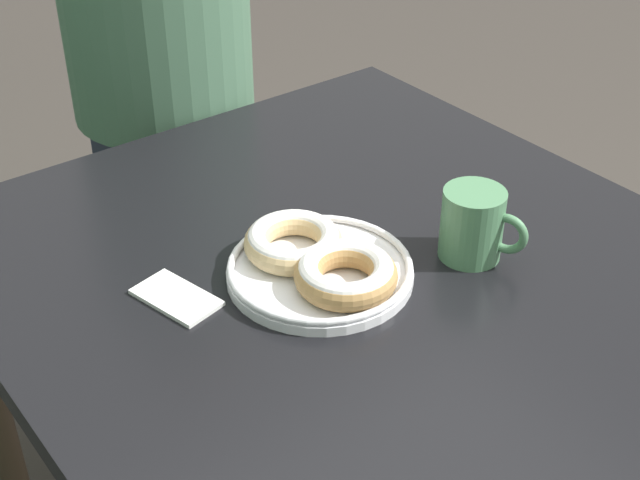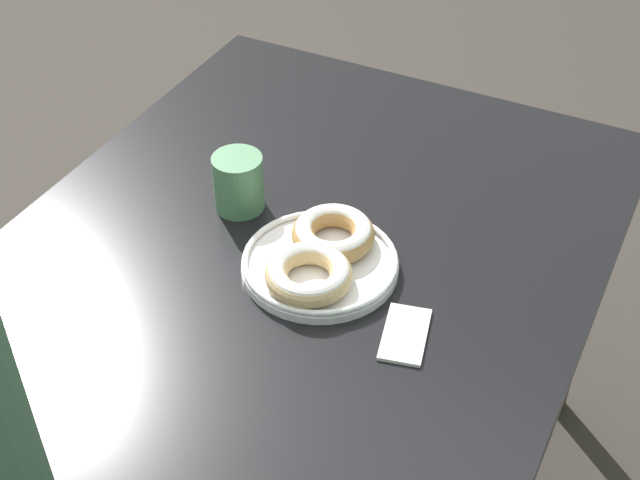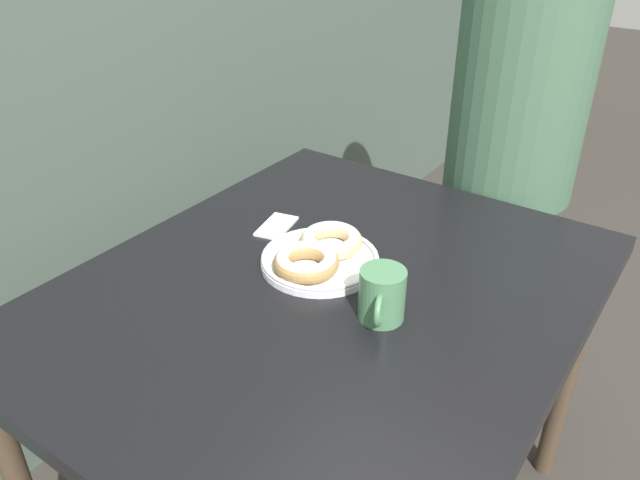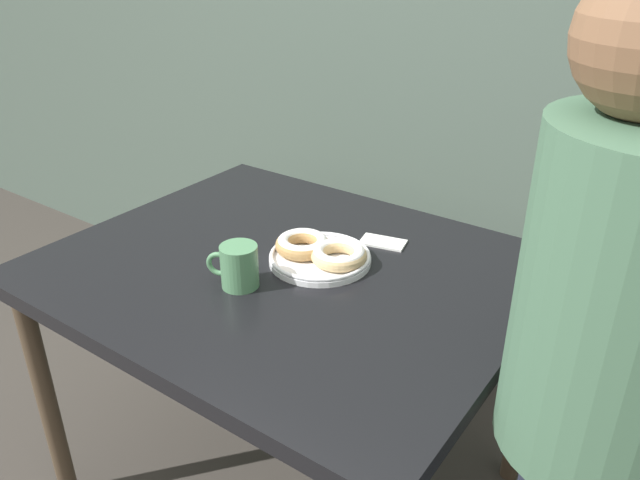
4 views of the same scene
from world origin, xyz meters
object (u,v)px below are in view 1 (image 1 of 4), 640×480
at_px(coffee_mug, 474,224).
at_px(person_figure, 159,54).
at_px(donut_plate, 320,262).
at_px(dining_table, 377,327).
at_px(napkin, 176,298).

distance_m(coffee_mug, person_figure, 0.79).
xyz_separation_m(donut_plate, person_figure, (0.71, -0.15, 0.03)).
bearing_deg(coffee_mug, person_figure, 3.20).
bearing_deg(donut_plate, coffee_mug, -113.11).
relative_size(dining_table, person_figure, 0.77).
bearing_deg(donut_plate, person_figure, -12.26).
relative_size(coffee_mug, napkin, 0.94).
height_order(dining_table, person_figure, person_figure).
distance_m(donut_plate, napkin, 0.19).
bearing_deg(dining_table, napkin, 59.95).
xyz_separation_m(donut_plate, coffee_mug, (-0.08, -0.20, 0.03)).
bearing_deg(dining_table, donut_plate, 43.68).
height_order(coffee_mug, person_figure, person_figure).
xyz_separation_m(coffee_mug, napkin, (0.16, 0.37, -0.05)).
bearing_deg(dining_table, person_figure, -7.36).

